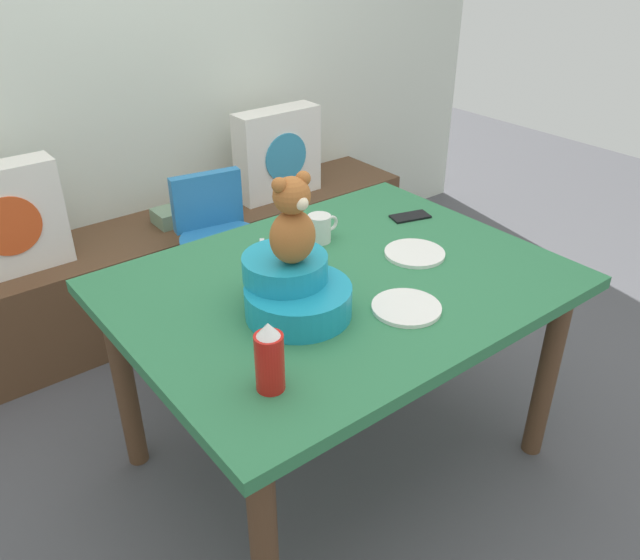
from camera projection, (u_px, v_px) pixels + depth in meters
The scene contains 16 objects.
ground_plane at pixel (337, 453), 2.34m from camera, with size 8.00×8.00×0.00m, color #4C4C51.
back_wall at pixel (114, 26), 2.74m from camera, with size 4.40×0.10×2.60m, color silver.
window_bench at pixel (172, 268), 3.09m from camera, with size 2.60×0.44×0.46m, color brown.
pillow_floral_left at pixel (4, 220), 2.49m from camera, with size 0.44×0.15×0.44m.
pillow_floral_right at pixel (278, 154), 3.18m from camera, with size 0.44×0.15×0.44m.
book_stack at pixel (176, 215), 2.98m from camera, with size 0.20×0.14×0.07m, color gray.
dining_table at pixel (339, 304), 2.02m from camera, with size 1.35×1.03×0.74m.
highchair at pixel (220, 244), 2.66m from camera, with size 0.37×0.49×0.79m.
infant_seat_teal at pixel (294, 290), 1.77m from camera, with size 0.30×0.33×0.16m.
teddy_bear at pixel (292, 222), 1.67m from camera, with size 0.13×0.12×0.25m.
ketchup_bottle at pixel (269, 358), 1.47m from camera, with size 0.07×0.07×0.18m.
coffee_mug at pixel (320, 228), 2.17m from camera, with size 0.12×0.08×0.09m.
dinner_plate_near at pixel (406, 308), 1.81m from camera, with size 0.20×0.20×0.01m, color white.
dinner_plate_far at pixel (415, 253), 2.10m from camera, with size 0.20×0.20×0.01m, color white.
cell_phone at pixel (410, 217), 2.36m from camera, with size 0.07×0.14×0.01m, color black.
table_fork at pixel (262, 250), 2.13m from camera, with size 0.02×0.17×0.01m, color silver.
Camera 1 is at (-1.10, -1.31, 1.72)m, focal length 35.77 mm.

